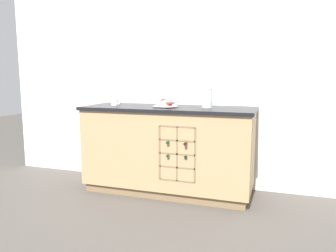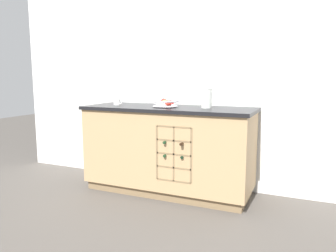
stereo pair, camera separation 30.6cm
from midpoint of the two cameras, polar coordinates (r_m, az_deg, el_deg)
ground_plane at (r=3.59m, az=2.49°, el=-11.32°), size 14.00×14.00×0.00m
back_wall at (r=3.72m, az=4.73°, el=9.39°), size 4.40×0.06×2.55m
kitchen_island at (r=3.46m, az=2.56°, el=-4.09°), size 1.78×0.66×0.91m
fruit_bowl at (r=3.36m, az=2.18°, el=4.06°), size 0.28×0.28×0.08m
white_pitcher at (r=3.30m, az=9.46°, el=4.84°), size 0.17×0.11×0.19m
ceramic_mug at (r=3.63m, az=-6.43°, el=4.24°), size 0.11×0.08×0.08m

